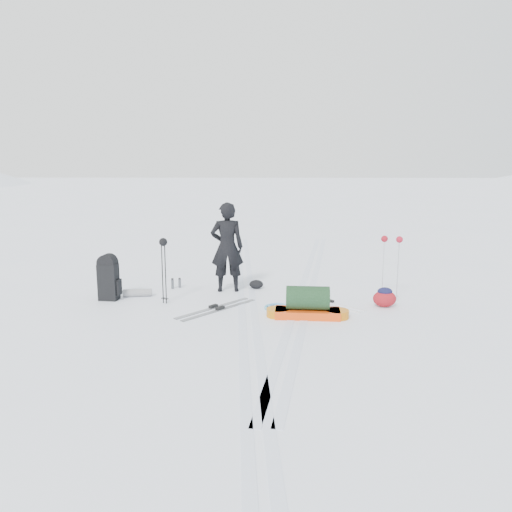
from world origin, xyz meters
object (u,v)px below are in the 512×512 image
Objects in this scene: pulk_sled at (308,305)px; expedition_rucksack at (112,279)px; ski_poles_black at (163,250)px; skier at (227,247)px.

expedition_rucksack is (-4.00, 1.12, 0.23)m from pulk_sled.
ski_poles_black is (1.15, -0.26, 0.65)m from expedition_rucksack.
expedition_rucksack is at bearing 167.74° from pulk_sled.
pulk_sled is 1.15× the size of ski_poles_black.
ski_poles_black reaches higher than pulk_sled.
skier is 1.28× the size of pulk_sled.
ski_poles_black reaches higher than expedition_rucksack.
ski_poles_black is at bearing 34.95° from skier.
skier is 1.48× the size of ski_poles_black.
skier reaches higher than pulk_sled.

